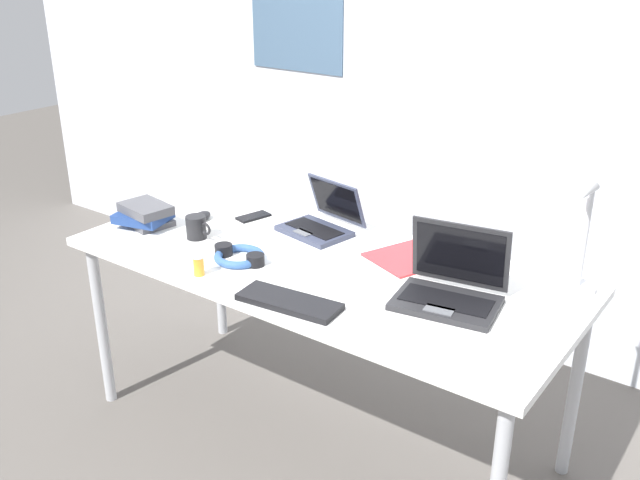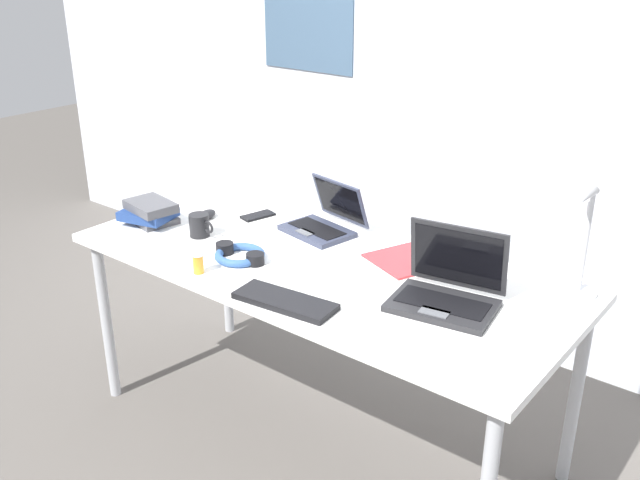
{
  "view_description": "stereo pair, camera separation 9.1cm",
  "coord_description": "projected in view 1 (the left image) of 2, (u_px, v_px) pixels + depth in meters",
  "views": [
    {
      "loc": [
        1.33,
        -1.83,
        1.78
      ],
      "look_at": [
        0.0,
        0.0,
        0.82
      ],
      "focal_mm": 39.77,
      "sensor_mm": 36.0,
      "label": 1
    },
    {
      "loc": [
        1.41,
        -1.77,
        1.78
      ],
      "look_at": [
        0.0,
        0.0,
        0.82
      ],
      "focal_mm": 39.77,
      "sensor_mm": 36.0,
      "label": 2
    }
  ],
  "objects": [
    {
      "name": "coffee_mug",
      "position": [
        197.0,
        227.0,
        2.66
      ],
      "size": [
        0.11,
        0.08,
        0.09
      ],
      "color": "black",
      "rests_on": "desk"
    },
    {
      "name": "ground_plane",
      "position": [
        320.0,
        432.0,
        2.78
      ],
      "size": [
        12.0,
        12.0,
        0.0
      ],
      "primitive_type": "plane",
      "color": "#56514C"
    },
    {
      "name": "book_stack",
      "position": [
        145.0,
        215.0,
        2.78
      ],
      "size": [
        0.24,
        0.21,
        0.09
      ],
      "color": "#4C4C51",
      "rests_on": "desk"
    },
    {
      "name": "wall_back",
      "position": [
        468.0,
        59.0,
        3.09
      ],
      "size": [
        6.0,
        0.13,
        2.6
      ],
      "color": "silver",
      "rests_on": "ground_plane"
    },
    {
      "name": "paper_folder_front_left",
      "position": [
        415.0,
        256.0,
        2.52
      ],
      "size": [
        0.33,
        0.37,
        0.01
      ],
      "primitive_type": "cube",
      "rotation": [
        0.0,
        0.0,
        -0.38
      ],
      "color": "red",
      "rests_on": "desk"
    },
    {
      "name": "headphones",
      "position": [
        239.0,
        256.0,
        2.49
      ],
      "size": [
        0.21,
        0.18,
        0.04
      ],
      "color": "#335999",
      "rests_on": "desk"
    },
    {
      "name": "cell_phone",
      "position": [
        253.0,
        217.0,
        2.87
      ],
      "size": [
        0.1,
        0.15,
        0.01
      ],
      "primitive_type": "cube",
      "rotation": [
        0.0,
        0.0,
        -0.25
      ],
      "color": "black",
      "rests_on": "desk"
    },
    {
      "name": "computer_mouse",
      "position": [
        202.0,
        216.0,
        2.85
      ],
      "size": [
        0.08,
        0.11,
        0.03
      ],
      "primitive_type": "ellipsoid",
      "rotation": [
        0.0,
        0.0,
        0.23
      ],
      "color": "black",
      "rests_on": "desk"
    },
    {
      "name": "laptop_near_mouse",
      "position": [
        321.0,
        221.0,
        2.73
      ],
      "size": [
        0.3,
        0.29,
        0.19
      ],
      "color": "#33384C",
      "rests_on": "desk"
    },
    {
      "name": "laptop_back_right",
      "position": [
        450.0,
        288.0,
        2.2
      ],
      "size": [
        0.35,
        0.3,
        0.23
      ],
      "color": "#232326",
      "rests_on": "desk"
    },
    {
      "name": "pill_bottle",
      "position": [
        199.0,
        264.0,
        2.37
      ],
      "size": [
        0.04,
        0.04,
        0.08
      ],
      "color": "gold",
      "rests_on": "desk"
    },
    {
      "name": "external_keyboard",
      "position": [
        289.0,
        302.0,
        2.19
      ],
      "size": [
        0.34,
        0.15,
        0.02
      ],
      "primitive_type": "cube",
      "rotation": [
        0.0,
        0.0,
        0.11
      ],
      "color": "black",
      "rests_on": "desk"
    },
    {
      "name": "desk_lamp",
      "position": [
        582.0,
        236.0,
        2.19
      ],
      "size": [
        0.12,
        0.18,
        0.4
      ],
      "color": "silver",
      "rests_on": "desk"
    },
    {
      "name": "desk",
      "position": [
        320.0,
        275.0,
        2.51
      ],
      "size": [
        1.8,
        0.8,
        0.74
      ],
      "color": "white",
      "rests_on": "ground_plane"
    }
  ]
}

